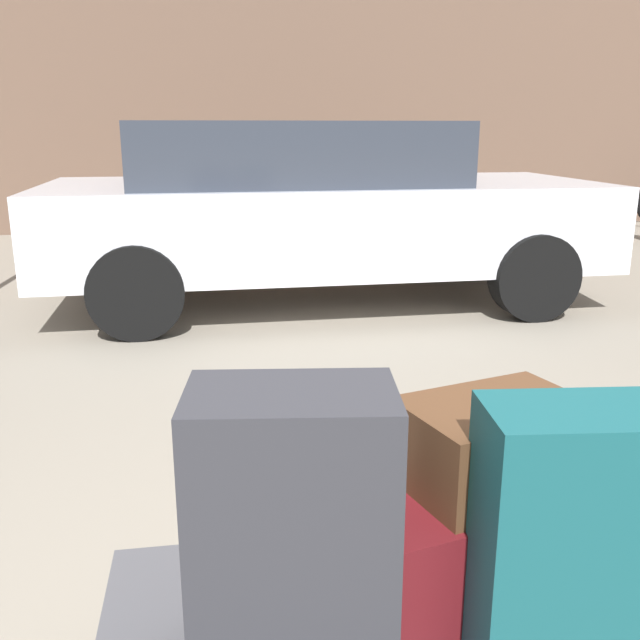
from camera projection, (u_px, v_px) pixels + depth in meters
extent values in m
cube|color=#4C4C51|center=(405.00, 636.00, 1.55)|extent=(1.33, 0.72, 0.10)
cylinder|color=black|center=(539.00, 608.00, 1.90)|extent=(0.24, 0.06, 0.24)
cube|color=maroon|center=(488.00, 539.00, 1.58)|extent=(0.73, 0.47, 0.28)
cube|color=#2D2D33|center=(293.00, 530.00, 1.35)|extent=(0.42, 0.29, 0.57)
cube|color=#144C51|center=(576.00, 553.00, 1.28)|extent=(0.39, 0.24, 0.57)
cube|color=#51331E|center=(495.00, 444.00, 1.52)|extent=(0.45, 0.37, 0.19)
cube|color=silver|center=(324.00, 222.00, 5.61)|extent=(4.32, 1.85, 0.64)
cube|color=#2D333D|center=(292.00, 152.00, 5.42)|extent=(2.43, 1.61, 0.46)
cylinder|color=black|center=(453.00, 241.00, 6.74)|extent=(0.64, 0.23, 0.64)
cylinder|color=black|center=(534.00, 277.00, 5.12)|extent=(0.64, 0.23, 0.64)
cylinder|color=black|center=(152.00, 249.00, 6.27)|extent=(0.64, 0.23, 0.64)
cylinder|color=black|center=(136.00, 292.00, 4.66)|extent=(0.64, 0.23, 0.64)
cylinder|color=#383838|center=(457.00, 220.00, 8.06)|extent=(0.21, 0.21, 0.69)
cylinder|color=#383838|center=(569.00, 218.00, 8.27)|extent=(0.21, 0.21, 0.69)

